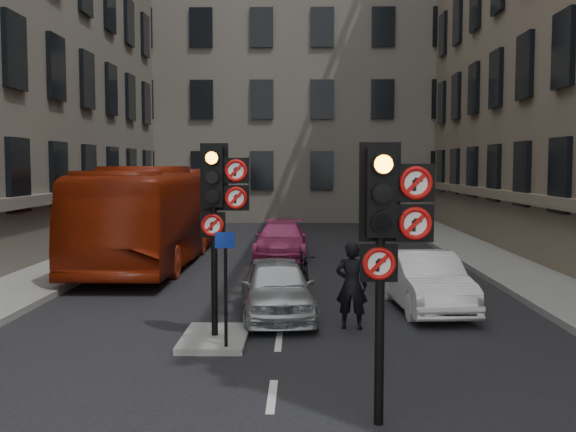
{
  "coord_description": "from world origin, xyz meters",
  "views": [
    {
      "loc": [
        0.41,
        -7.36,
        3.28
      ],
      "look_at": [
        0.23,
        1.73,
        2.6
      ],
      "focal_mm": 42.0,
      "sensor_mm": 36.0,
      "label": 1
    }
  ],
  "objects_px": {
    "signal_far": "(218,197)",
    "motorcycle": "(303,273)",
    "car_pink": "(281,240)",
    "signal_near": "(388,222)",
    "bus_red": "(154,215)",
    "info_sign": "(225,273)",
    "car_white": "(426,281)",
    "car_silver": "(277,288)",
    "motorcyclist": "(352,285)"
  },
  "relations": [
    {
      "from": "motorcycle",
      "to": "car_white",
      "type": "bearing_deg",
      "value": -43.43
    },
    {
      "from": "motorcycle",
      "to": "info_sign",
      "type": "height_order",
      "value": "info_sign"
    },
    {
      "from": "car_white",
      "to": "car_pink",
      "type": "height_order",
      "value": "car_white"
    },
    {
      "from": "signal_far",
      "to": "car_pink",
      "type": "relative_size",
      "value": 0.81
    },
    {
      "from": "info_sign",
      "to": "car_pink",
      "type": "bearing_deg",
      "value": 87.27
    },
    {
      "from": "bus_red",
      "to": "motorcycle",
      "type": "xyz_separation_m",
      "value": [
        4.97,
        -5.21,
        -1.1
      ]
    },
    {
      "from": "signal_far",
      "to": "info_sign",
      "type": "xyz_separation_m",
      "value": [
        0.21,
        -0.81,
        -1.28
      ]
    },
    {
      "from": "car_silver",
      "to": "info_sign",
      "type": "height_order",
      "value": "info_sign"
    },
    {
      "from": "motorcycle",
      "to": "info_sign",
      "type": "relative_size",
      "value": 0.87
    },
    {
      "from": "car_pink",
      "to": "bus_red",
      "type": "distance_m",
      "value": 4.52
    },
    {
      "from": "signal_far",
      "to": "car_silver",
      "type": "relative_size",
      "value": 0.94
    },
    {
      "from": "signal_far",
      "to": "car_pink",
      "type": "distance_m",
      "value": 11.47
    },
    {
      "from": "signal_near",
      "to": "car_silver",
      "type": "bearing_deg",
      "value": 104.89
    },
    {
      "from": "car_pink",
      "to": "motorcyclist",
      "type": "xyz_separation_m",
      "value": [
        1.71,
        -10.25,
        0.25
      ]
    },
    {
      "from": "car_white",
      "to": "info_sign",
      "type": "xyz_separation_m",
      "value": [
        -4.16,
        -3.67,
        0.77
      ]
    },
    {
      "from": "car_pink",
      "to": "info_sign",
      "type": "relative_size",
      "value": 2.19
    },
    {
      "from": "signal_near",
      "to": "bus_red",
      "type": "bearing_deg",
      "value": 113.18
    },
    {
      "from": "signal_far",
      "to": "info_sign",
      "type": "height_order",
      "value": "signal_far"
    },
    {
      "from": "signal_far",
      "to": "car_silver",
      "type": "xyz_separation_m",
      "value": [
        1.0,
        2.01,
        -2.06
      ]
    },
    {
      "from": "bus_red",
      "to": "info_sign",
      "type": "relative_size",
      "value": 5.81
    },
    {
      "from": "bus_red",
      "to": "info_sign",
      "type": "height_order",
      "value": "bus_red"
    },
    {
      "from": "car_white",
      "to": "bus_red",
      "type": "xyz_separation_m",
      "value": [
        -7.76,
        7.12,
        0.98
      ]
    },
    {
      "from": "bus_red",
      "to": "motorcyclist",
      "type": "relative_size",
      "value": 6.6
    },
    {
      "from": "car_white",
      "to": "signal_far",
      "type": "bearing_deg",
      "value": -151.5
    },
    {
      "from": "signal_far",
      "to": "bus_red",
      "type": "xyz_separation_m",
      "value": [
        -3.39,
        9.98,
        -1.07
      ]
    },
    {
      "from": "car_white",
      "to": "motorcyclist",
      "type": "height_order",
      "value": "motorcyclist"
    },
    {
      "from": "signal_far",
      "to": "motorcycle",
      "type": "xyz_separation_m",
      "value": [
        1.58,
        4.77,
        -2.17
      ]
    },
    {
      "from": "signal_far",
      "to": "car_white",
      "type": "relative_size",
      "value": 0.9
    },
    {
      "from": "signal_far",
      "to": "info_sign",
      "type": "bearing_deg",
      "value": -75.21
    },
    {
      "from": "signal_near",
      "to": "car_pink",
      "type": "bearing_deg",
      "value": 96.6
    },
    {
      "from": "car_pink",
      "to": "car_silver",
      "type": "bearing_deg",
      "value": -87.91
    },
    {
      "from": "car_pink",
      "to": "signal_near",
      "type": "bearing_deg",
      "value": -82.35
    },
    {
      "from": "bus_red",
      "to": "car_white",
      "type": "bearing_deg",
      "value": -42.62
    },
    {
      "from": "motorcycle",
      "to": "bus_red",
      "type": "bearing_deg",
      "value": 124.71
    },
    {
      "from": "signal_far",
      "to": "info_sign",
      "type": "distance_m",
      "value": 1.53
    },
    {
      "from": "info_sign",
      "to": "motorcycle",
      "type": "bearing_deg",
      "value": 76.47
    },
    {
      "from": "signal_near",
      "to": "car_white",
      "type": "height_order",
      "value": "signal_near"
    },
    {
      "from": "car_pink",
      "to": "motorcycle",
      "type": "height_order",
      "value": "car_pink"
    },
    {
      "from": "signal_far",
      "to": "bus_red",
      "type": "height_order",
      "value": "signal_far"
    },
    {
      "from": "signal_near",
      "to": "bus_red",
      "type": "relative_size",
      "value": 0.31
    },
    {
      "from": "car_silver",
      "to": "signal_near",
      "type": "bearing_deg",
      "value": -80.76
    },
    {
      "from": "car_pink",
      "to": "car_white",
      "type": "bearing_deg",
      "value": -66.13
    },
    {
      "from": "signal_near",
      "to": "motorcycle",
      "type": "height_order",
      "value": "signal_near"
    },
    {
      "from": "signal_far",
      "to": "car_pink",
      "type": "xyz_separation_m",
      "value": [
        0.84,
        11.26,
        -2.06
      ]
    },
    {
      "from": "signal_far",
      "to": "car_silver",
      "type": "bearing_deg",
      "value": 63.45
    },
    {
      "from": "signal_far",
      "to": "car_silver",
      "type": "distance_m",
      "value": 3.04
    },
    {
      "from": "motorcycle",
      "to": "motorcyclist",
      "type": "bearing_deg",
      "value": -84.61
    },
    {
      "from": "signal_near",
      "to": "motorcyclist",
      "type": "relative_size",
      "value": 2.01
    },
    {
      "from": "car_silver",
      "to": "motorcyclist",
      "type": "relative_size",
      "value": 2.14
    },
    {
      "from": "signal_near",
      "to": "signal_far",
      "type": "bearing_deg",
      "value": 123.02
    }
  ]
}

